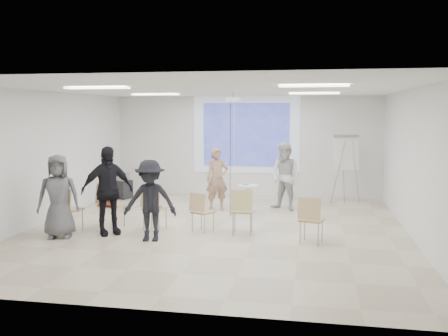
% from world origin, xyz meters
% --- Properties ---
extents(floor, '(8.00, 9.00, 0.10)m').
position_xyz_m(floor, '(0.00, 0.00, -0.05)').
color(floor, beige).
rests_on(floor, ground).
extents(ceiling, '(8.00, 9.00, 0.10)m').
position_xyz_m(ceiling, '(0.00, 0.00, 3.05)').
color(ceiling, white).
rests_on(ceiling, wall_back).
extents(wall_back, '(8.00, 0.10, 3.00)m').
position_xyz_m(wall_back, '(0.00, 4.55, 1.50)').
color(wall_back, silver).
rests_on(wall_back, floor).
extents(wall_left, '(0.10, 9.00, 3.00)m').
position_xyz_m(wall_left, '(-4.05, 0.00, 1.50)').
color(wall_left, silver).
rests_on(wall_left, floor).
extents(wall_right, '(0.10, 9.00, 3.00)m').
position_xyz_m(wall_right, '(4.05, 0.00, 1.50)').
color(wall_right, silver).
rests_on(wall_right, floor).
extents(projection_halo, '(3.20, 0.01, 2.30)m').
position_xyz_m(projection_halo, '(0.00, 4.49, 1.85)').
color(projection_halo, silver).
rests_on(projection_halo, wall_back).
extents(projection_image, '(2.60, 0.01, 1.90)m').
position_xyz_m(projection_image, '(0.00, 4.47, 1.85)').
color(projection_image, '#323DAB').
rests_on(projection_image, wall_back).
extents(pedestal_table, '(0.59, 0.59, 0.69)m').
position_xyz_m(pedestal_table, '(0.39, 2.15, 0.38)').
color(pedestal_table, white).
rests_on(pedestal_table, floor).
extents(player_left, '(0.79, 0.69, 1.82)m').
position_xyz_m(player_left, '(-0.42, 2.14, 0.91)').
color(player_left, tan).
rests_on(player_left, floor).
extents(player_right, '(1.18, 1.10, 1.94)m').
position_xyz_m(player_right, '(1.31, 2.47, 0.97)').
color(player_right, silver).
rests_on(player_right, floor).
extents(controller_left, '(0.09, 0.13, 0.04)m').
position_xyz_m(controller_left, '(-0.24, 2.39, 1.20)').
color(controller_left, white).
rests_on(controller_left, player_left).
extents(controller_right, '(0.09, 0.13, 0.04)m').
position_xyz_m(controller_right, '(1.13, 2.72, 1.31)').
color(controller_right, silver).
rests_on(controller_right, player_right).
extents(chair_far_left, '(0.55, 0.57, 0.96)m').
position_xyz_m(chair_far_left, '(-3.05, -0.85, 0.57)').
color(chair_far_left, tan).
rests_on(chair_far_left, floor).
extents(chair_left_mid, '(0.61, 0.63, 0.99)m').
position_xyz_m(chair_left_mid, '(-2.35, -0.30, 0.58)').
color(chair_left_mid, tan).
rests_on(chair_left_mid, floor).
extents(chair_left_inner, '(0.51, 0.54, 0.94)m').
position_xyz_m(chair_left_inner, '(-1.33, -0.33, 0.55)').
color(chair_left_inner, tan).
rests_on(chair_left_inner, floor).
extents(chair_center, '(0.53, 0.55, 0.85)m').
position_xyz_m(chair_center, '(-0.29, -0.31, 0.50)').
color(chair_center, tan).
rests_on(chair_center, floor).
extents(chair_right_inner, '(0.47, 0.50, 0.95)m').
position_xyz_m(chair_right_inner, '(0.59, -0.36, 0.56)').
color(chair_right_inner, tan).
rests_on(chair_right_inner, floor).
extents(chair_right_far, '(0.52, 0.55, 0.92)m').
position_xyz_m(chair_right_far, '(1.98, -0.88, 0.54)').
color(chair_right_far, tan).
rests_on(chair_right_far, floor).
extents(red_jacket, '(0.45, 0.26, 0.43)m').
position_xyz_m(red_jacket, '(-2.32, -0.44, 0.72)').
color(red_jacket, '#A72514').
rests_on(red_jacket, chair_left_mid).
extents(laptop, '(0.38, 0.30, 0.03)m').
position_xyz_m(laptop, '(-1.32, -0.23, 0.50)').
color(laptop, black).
rests_on(laptop, chair_left_inner).
extents(audience_left, '(1.41, 1.34, 2.10)m').
position_xyz_m(audience_left, '(-2.15, -0.82, 1.05)').
color(audience_left, black).
rests_on(audience_left, floor).
extents(audience_mid, '(1.23, 0.76, 1.81)m').
position_xyz_m(audience_mid, '(-1.11, -1.16, 0.91)').
color(audience_mid, black).
rests_on(audience_mid, floor).
extents(audience_outer, '(1.07, 0.88, 1.89)m').
position_xyz_m(audience_outer, '(-3.01, -1.23, 0.94)').
color(audience_outer, slate).
rests_on(audience_outer, floor).
extents(flipchart_easel, '(0.81, 0.63, 1.91)m').
position_xyz_m(flipchart_easel, '(2.89, 3.64, 1.40)').
color(flipchart_easel, gray).
rests_on(flipchart_easel, floor).
extents(av_cart, '(0.63, 0.57, 0.76)m').
position_xyz_m(av_cart, '(-3.52, 3.37, 0.35)').
color(av_cart, black).
rests_on(av_cart, floor).
extents(ceiling_projector, '(0.30, 0.25, 3.00)m').
position_xyz_m(ceiling_projector, '(0.10, 1.49, 2.69)').
color(ceiling_projector, white).
rests_on(ceiling_projector, ceiling).
extents(fluor_panel_nw, '(1.20, 0.30, 0.02)m').
position_xyz_m(fluor_panel_nw, '(-2.00, 2.00, 2.97)').
color(fluor_panel_nw, white).
rests_on(fluor_panel_nw, ceiling).
extents(fluor_panel_ne, '(1.20, 0.30, 0.02)m').
position_xyz_m(fluor_panel_ne, '(2.00, 2.00, 2.97)').
color(fluor_panel_ne, white).
rests_on(fluor_panel_ne, ceiling).
extents(fluor_panel_sw, '(1.20, 0.30, 0.02)m').
position_xyz_m(fluor_panel_sw, '(-2.00, -1.50, 2.97)').
color(fluor_panel_sw, white).
rests_on(fluor_panel_sw, ceiling).
extents(fluor_panel_se, '(1.20, 0.30, 0.02)m').
position_xyz_m(fluor_panel_se, '(2.00, -1.50, 2.97)').
color(fluor_panel_se, white).
rests_on(fluor_panel_se, ceiling).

